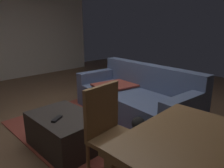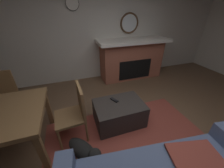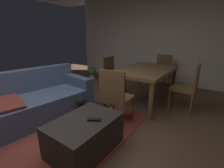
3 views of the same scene
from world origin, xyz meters
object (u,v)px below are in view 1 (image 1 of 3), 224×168
couch (136,98)px  dining_chair_west (111,129)px  ottoman_coffee_table (65,132)px  small_dog (137,140)px  tv_remote (57,119)px

couch → dining_chair_west: 1.55m
ottoman_coffee_table → dining_chair_west: 0.81m
dining_chair_west → small_dog: dining_chair_west is taller
tv_remote → dining_chair_west: bearing=-14.7°
dining_chair_west → small_dog: size_ratio=1.61×
couch → small_dog: size_ratio=3.81×
dining_chair_west → ottoman_coffee_table: bearing=-176.7°
couch → dining_chair_west: (0.74, -1.34, 0.22)m
ottoman_coffee_table → tv_remote: tv_remote is taller
tv_remote → dining_chair_west: size_ratio=0.17×
ottoman_coffee_table → dining_chair_west: size_ratio=0.94×
ottoman_coffee_table → small_dog: 0.88m
tv_remote → small_dog: 0.95m
ottoman_coffee_table → small_dog: ottoman_coffee_table is taller
couch → small_dog: couch is taller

